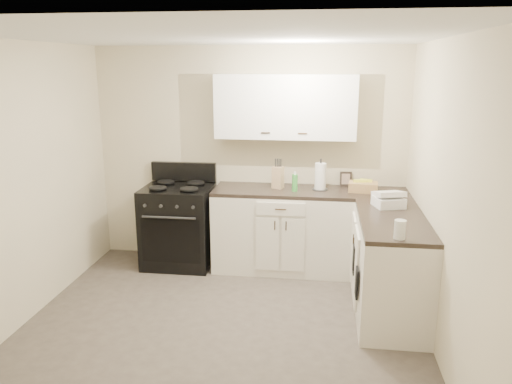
# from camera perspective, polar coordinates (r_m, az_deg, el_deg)

# --- Properties ---
(floor) EXTENTS (3.60, 3.60, 0.00)m
(floor) POSITION_cam_1_polar(r_m,az_deg,el_deg) (4.59, -4.10, -15.63)
(floor) COLOR #473F38
(floor) RESTS_ON ground
(ceiling) EXTENTS (3.60, 3.60, 0.00)m
(ceiling) POSITION_cam_1_polar(r_m,az_deg,el_deg) (3.98, -4.76, 17.34)
(ceiling) COLOR white
(ceiling) RESTS_ON wall_back
(wall_back) EXTENTS (3.60, 0.00, 3.60)m
(wall_back) POSITION_cam_1_polar(r_m,az_deg,el_deg) (5.84, -0.76, 4.11)
(wall_back) COLOR beige
(wall_back) RESTS_ON ground
(wall_right) EXTENTS (0.00, 3.60, 3.60)m
(wall_right) POSITION_cam_1_polar(r_m,az_deg,el_deg) (4.14, 20.81, -1.16)
(wall_right) COLOR beige
(wall_right) RESTS_ON ground
(wall_left) EXTENTS (0.00, 3.60, 3.60)m
(wall_left) POSITION_cam_1_polar(r_m,az_deg,el_deg) (4.81, -25.89, 0.41)
(wall_left) COLOR beige
(wall_left) RESTS_ON ground
(wall_front) EXTENTS (3.60, 0.00, 3.60)m
(wall_front) POSITION_cam_1_polar(r_m,az_deg,el_deg) (2.48, -13.16, -10.90)
(wall_front) COLOR beige
(wall_front) RESTS_ON ground
(base_cabinets_back) EXTENTS (1.55, 0.60, 0.90)m
(base_cabinets_back) POSITION_cam_1_polar(r_m,az_deg,el_deg) (5.71, 3.06, -4.47)
(base_cabinets_back) COLOR silver
(base_cabinets_back) RESTS_ON floor
(base_cabinets_right) EXTENTS (0.60, 1.90, 0.90)m
(base_cabinets_right) POSITION_cam_1_polar(r_m,az_deg,el_deg) (5.12, 14.63, -7.17)
(base_cabinets_right) COLOR silver
(base_cabinets_right) RESTS_ON floor
(countertop_back) EXTENTS (1.55, 0.60, 0.04)m
(countertop_back) POSITION_cam_1_polar(r_m,az_deg,el_deg) (5.57, 3.13, 0.11)
(countertop_back) COLOR black
(countertop_back) RESTS_ON base_cabinets_back
(countertop_right) EXTENTS (0.60, 1.90, 0.04)m
(countertop_right) POSITION_cam_1_polar(r_m,az_deg,el_deg) (4.97, 14.97, -2.13)
(countertop_right) COLOR black
(countertop_right) RESTS_ON base_cabinets_right
(upper_cabinets) EXTENTS (1.55, 0.30, 0.70)m
(upper_cabinets) POSITION_cam_1_polar(r_m,az_deg,el_deg) (5.57, 3.38, 9.71)
(upper_cabinets) COLOR white
(upper_cabinets) RESTS_ON wall_back
(stove) EXTENTS (0.78, 0.67, 0.94)m
(stove) POSITION_cam_1_polar(r_m,az_deg,el_deg) (5.89, -8.81, -3.90)
(stove) COLOR black
(stove) RESTS_ON floor
(knife_block) EXTENTS (0.14, 0.13, 0.25)m
(knife_block) POSITION_cam_1_polar(r_m,az_deg,el_deg) (5.59, 2.53, 1.68)
(knife_block) COLOR tan
(knife_block) RESTS_ON countertop_back
(paper_towel) EXTENTS (0.15, 0.15, 0.30)m
(paper_towel) POSITION_cam_1_polar(r_m,az_deg,el_deg) (5.55, 7.37, 1.76)
(paper_towel) COLOR white
(paper_towel) RESTS_ON countertop_back
(soap_bottle) EXTENTS (0.08, 0.08, 0.19)m
(soap_bottle) POSITION_cam_1_polar(r_m,az_deg,el_deg) (5.48, 4.46, 1.05)
(soap_bottle) COLOR green
(soap_bottle) RESTS_ON countertop_back
(picture_frame) EXTENTS (0.13, 0.05, 0.16)m
(picture_frame) POSITION_cam_1_polar(r_m,az_deg,el_deg) (5.79, 10.22, 1.49)
(picture_frame) COLOR black
(picture_frame) RESTS_ON countertop_back
(wicker_basket) EXTENTS (0.33, 0.24, 0.10)m
(wicker_basket) POSITION_cam_1_polar(r_m,az_deg,el_deg) (5.58, 12.15, 0.57)
(wicker_basket) COLOR tan
(wicker_basket) RESTS_ON countertop_right
(countertop_grill) EXTENTS (0.33, 0.31, 0.10)m
(countertop_grill) POSITION_cam_1_polar(r_m,az_deg,el_deg) (5.04, 14.90, -1.09)
(countertop_grill) COLOR white
(countertop_grill) RESTS_ON countertop_right
(glass_jar) EXTENTS (0.12, 0.12, 0.15)m
(glass_jar) POSITION_cam_1_polar(r_m,az_deg,el_deg) (4.14, 16.12, -4.14)
(glass_jar) COLOR silver
(glass_jar) RESTS_ON countertop_right
(oven_mitt_near) EXTENTS (0.02, 0.15, 0.26)m
(oven_mitt_near) POSITION_cam_1_polar(r_m,az_deg,el_deg) (4.51, 11.44, -10.12)
(oven_mitt_near) COLOR black
(oven_mitt_near) RESTS_ON base_cabinets_right
(oven_mitt_far) EXTENTS (0.02, 0.16, 0.27)m
(oven_mitt_far) POSITION_cam_1_polar(r_m,az_deg,el_deg) (4.90, 11.15, -7.58)
(oven_mitt_far) COLOR black
(oven_mitt_far) RESTS_ON base_cabinets_right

